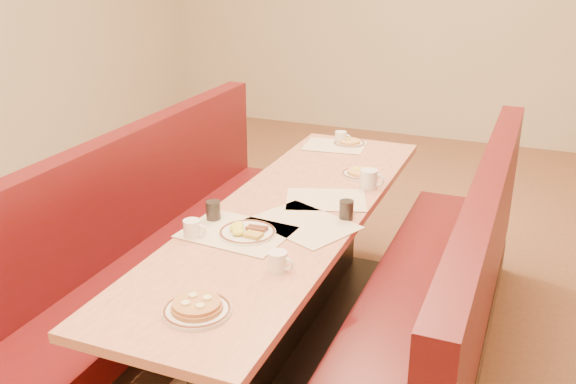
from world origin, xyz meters
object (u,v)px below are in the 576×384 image
at_px(soda_tumbler_mid, 346,210).
at_px(booth_right, 438,311).
at_px(booth_left, 164,256).
at_px(coffee_mug_d, 341,138).
at_px(soda_tumbler_near, 213,211).
at_px(coffee_mug_a, 278,261).
at_px(diner_table, 290,279).
at_px(coffee_mug_b, 193,229).
at_px(pancake_plate, 197,308).
at_px(coffee_mug_c, 369,179).
at_px(eggs_plate, 247,232).

bearing_deg(soda_tumbler_mid, booth_right, 0.14).
height_order(booth_left, coffee_mug_d, booth_left).
xyz_separation_m(booth_left, coffee_mug_d, (0.63, 1.10, 0.43)).
distance_m(booth_right, soda_tumbler_near, 1.13).
height_order(booth_right, coffee_mug_a, booth_right).
bearing_deg(booth_left, soda_tumbler_mid, -0.06).
distance_m(diner_table, coffee_mug_b, 0.66).
xyz_separation_m(diner_table, pancake_plate, (0.04, -0.96, 0.39)).
relative_size(diner_table, booth_left, 1.00).
relative_size(coffee_mug_b, coffee_mug_d, 1.02).
bearing_deg(diner_table, coffee_mug_c, 57.45).
height_order(diner_table, pancake_plate, pancake_plate).
relative_size(booth_left, eggs_plate, 10.09).
relative_size(pancake_plate, coffee_mug_a, 2.24).
bearing_deg(pancake_plate, coffee_mug_d, 94.01).
xyz_separation_m(coffee_mug_a, coffee_mug_c, (0.08, 1.00, 0.01)).
relative_size(coffee_mug_c, coffee_mug_d, 1.24).
height_order(booth_left, coffee_mug_c, booth_left).
relative_size(booth_left, booth_right, 1.00).
bearing_deg(coffee_mug_c, coffee_mug_d, 117.08).
relative_size(booth_left, coffee_mug_d, 24.06).
bearing_deg(soda_tumbler_near, eggs_plate, -22.48).
height_order(pancake_plate, coffee_mug_a, coffee_mug_a).
height_order(eggs_plate, soda_tumbler_mid, soda_tumbler_mid).
height_order(diner_table, booth_right, booth_right).
distance_m(booth_left, eggs_plate, 0.84).
bearing_deg(pancake_plate, booth_right, 54.37).
distance_m(pancake_plate, coffee_mug_d, 2.06).
xyz_separation_m(booth_left, soda_tumbler_mid, (1.01, -0.00, 0.43)).
bearing_deg(soda_tumbler_mid, coffee_mug_c, 91.31).
bearing_deg(coffee_mug_c, booth_left, -158.70).
height_order(coffee_mug_a, soda_tumbler_mid, soda_tumbler_mid).
relative_size(booth_left, soda_tumbler_mid, 27.51).
bearing_deg(eggs_plate, diner_table, 78.04).
xyz_separation_m(pancake_plate, coffee_mug_a, (0.14, 0.38, 0.02)).
xyz_separation_m(soda_tumbler_near, soda_tumbler_mid, (0.56, 0.24, -0.00)).
height_order(booth_left, soda_tumbler_near, booth_left).
relative_size(booth_right, soda_tumbler_near, 27.11).
bearing_deg(booth_left, diner_table, 0.00).
relative_size(eggs_plate, soda_tumbler_near, 2.69).
xyz_separation_m(coffee_mug_a, soda_tumbler_near, (-0.47, 0.33, 0.00)).
bearing_deg(coffee_mug_a, booth_right, 55.13).
bearing_deg(soda_tumbler_mid, coffee_mug_b, -141.74).
relative_size(diner_table, coffee_mug_a, 23.49).
height_order(coffee_mug_c, soda_tumbler_mid, coffee_mug_c).
bearing_deg(soda_tumbler_near, coffee_mug_b, -88.26).
height_order(diner_table, eggs_plate, eggs_plate).
xyz_separation_m(booth_left, booth_right, (1.46, 0.00, 0.00)).
relative_size(coffee_mug_b, soda_tumbler_near, 1.14).
bearing_deg(soda_tumbler_near, booth_left, 151.81).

